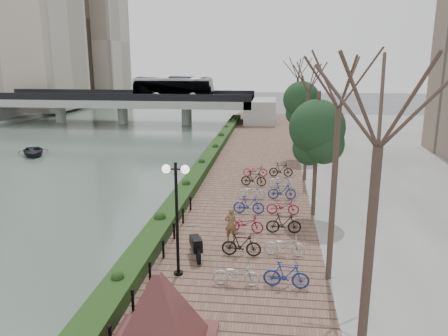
% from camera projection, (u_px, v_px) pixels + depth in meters
% --- Properties ---
extents(ground, '(220.00, 220.00, 0.00)m').
position_uv_depth(ground, '(105.00, 305.00, 15.51)').
color(ground, '#59595B').
rests_on(ground, ground).
extents(river_water, '(30.00, 130.00, 0.02)m').
position_uv_depth(river_water, '(52.00, 153.00, 41.29)').
color(river_water, '#4F6359').
rests_on(river_water, ground).
extents(promenade, '(8.00, 75.00, 0.50)m').
position_uv_depth(promenade, '(247.00, 176.00, 31.89)').
color(promenade, brown).
rests_on(promenade, ground).
extents(hedge, '(1.10, 56.00, 0.60)m').
position_uv_depth(hedge, '(207.00, 160.00, 34.55)').
color(hedge, '#123413').
rests_on(hedge, promenade).
extents(chain_fence, '(0.10, 14.10, 0.70)m').
position_uv_depth(chain_fence, '(157.00, 261.00, 17.08)').
color(chain_fence, black).
rests_on(chain_fence, promenade).
extents(granite_monument, '(4.70, 4.70, 2.45)m').
position_uv_depth(granite_monument, '(159.00, 313.00, 11.92)').
color(granite_monument, '#461E1E').
rests_on(granite_monument, promenade).
extents(lamppost, '(1.02, 0.32, 4.40)m').
position_uv_depth(lamppost, '(176.00, 194.00, 15.98)').
color(lamppost, black).
rests_on(lamppost, promenade).
extents(motorcycle, '(1.11, 1.86, 1.11)m').
position_uv_depth(motorcycle, '(195.00, 244.00, 18.16)').
color(motorcycle, black).
rests_on(motorcycle, promenade).
extents(pedestrian, '(0.59, 0.41, 1.55)m').
position_uv_depth(pedestrian, '(231.00, 224.00, 19.72)').
color(pedestrian, brown).
rests_on(pedestrian, promenade).
extents(bicycle_parking, '(2.40, 17.32, 1.00)m').
position_uv_depth(bicycle_parking, '(266.00, 205.00, 23.21)').
color(bicycle_parking, '#B4B5B9').
rests_on(bicycle_parking, promenade).
extents(street_trees, '(3.20, 37.12, 6.80)m').
position_uv_depth(street_trees, '(310.00, 143.00, 25.98)').
color(street_trees, '#32231D').
rests_on(street_trees, promenade).
extents(bridge, '(36.00, 10.77, 6.50)m').
position_uv_depth(bridge, '(132.00, 99.00, 59.61)').
color(bridge, gray).
rests_on(bridge, ground).
extents(boat, '(4.21, 4.60, 0.78)m').
position_uv_depth(boat, '(33.00, 151.00, 39.90)').
color(boat, black).
rests_on(boat, river_water).
extents(far_buildings, '(35.00, 38.00, 38.00)m').
position_uv_depth(far_buildings, '(16.00, 18.00, 79.87)').
color(far_buildings, '#B0A393').
rests_on(far_buildings, far_bank).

